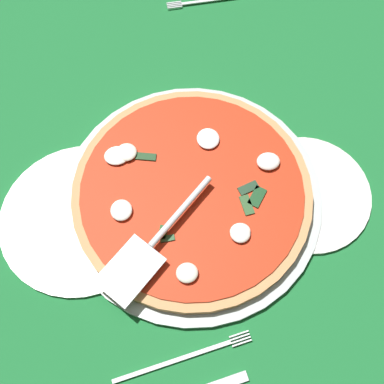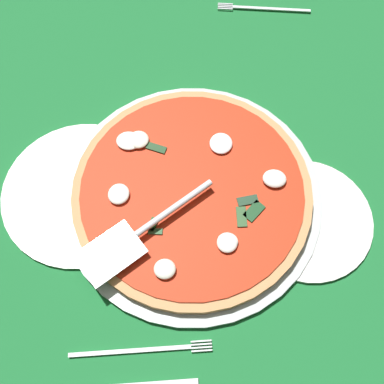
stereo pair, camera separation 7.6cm
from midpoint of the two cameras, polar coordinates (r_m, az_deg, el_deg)
The scene contains 9 objects.
ground_plane at distance 79.76cm, azimuth 1.71°, elevation 0.92°, with size 111.48×111.48×0.80cm, color #1A652E.
checker_pattern at distance 79.35cm, azimuth 1.72°, elevation 1.06°, with size 111.48×111.48×0.10cm.
pizza_pan at distance 77.46cm, azimuth 2.79°, elevation -0.82°, with size 42.32×42.32×1.33cm, color #ADB9B9.
dinner_plate_left at distance 79.20cm, azimuth 16.36°, elevation -3.50°, with size 20.94×20.94×1.00cm, color white.
dinner_plate_right at distance 79.14cm, azimuth -10.58°, elevation -0.39°, with size 25.97×25.97×1.00cm, color silver.
pizza at distance 75.93cm, azimuth 2.83°, elevation -0.32°, with size 38.58×38.58×3.17cm.
pizza_server at distance 70.81cm, azimuth -3.29°, elevation -5.23°, with size 19.49×18.76×1.00cm.
place_setting_near at distance 104.94cm, azimuth 11.83°, elevation 21.51°, with size 19.95×11.81×1.40cm.
place_setting_far at distance 71.55cm, azimuth -4.37°, elevation -21.05°, with size 21.34×14.01×1.40cm.
Camera 2 is at (-4.93, 34.13, 71.71)cm, focal length 44.28 mm.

